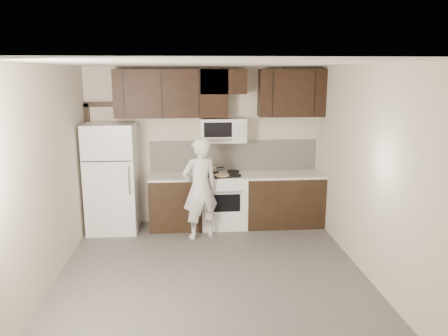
{
  "coord_description": "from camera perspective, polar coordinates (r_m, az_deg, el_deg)",
  "views": [
    {
      "loc": [
        -0.26,
        -5.21,
        2.59
      ],
      "look_at": [
        0.22,
        0.9,
        1.25
      ],
      "focal_mm": 35.0,
      "sensor_mm": 36.0,
      "label": 1
    }
  ],
  "objects": [
    {
      "name": "pizza",
      "position": [
        7.21,
        -0.28,
        -0.92
      ],
      "size": [
        0.31,
        0.31,
        0.02
      ],
      "primitive_type": "cylinder",
      "rotation": [
        0.0,
        0.0,
        0.27
      ],
      "color": "beige",
      "rests_on": "baking_tray"
    },
    {
      "name": "stove",
      "position": [
        7.48,
        -0.04,
        -4.22
      ],
      "size": [
        0.76,
        0.66,
        0.94
      ],
      "color": "white",
      "rests_on": "floor"
    },
    {
      "name": "microwave",
      "position": [
        7.35,
        -0.11,
        4.98
      ],
      "size": [
        0.76,
        0.42,
        0.4
      ],
      "color": "white",
      "rests_on": "upper_cabinets"
    },
    {
      "name": "back_wall",
      "position": [
        7.57,
        -2.49,
        2.88
      ],
      "size": [
        4.0,
        0.0,
        4.0
      ],
      "primitive_type": "plane",
      "rotation": [
        1.57,
        0.0,
        0.0
      ],
      "color": "beige",
      "rests_on": "ground"
    },
    {
      "name": "saucepan",
      "position": [
        7.49,
        -1.48,
        -0.14
      ],
      "size": [
        0.28,
        0.17,
        0.16
      ],
      "color": "silver",
      "rests_on": "stove"
    },
    {
      "name": "counter_run",
      "position": [
        7.51,
        2.27,
        -4.19
      ],
      "size": [
        2.95,
        0.64,
        0.91
      ],
      "color": "black",
      "rests_on": "floor"
    },
    {
      "name": "refrigerator",
      "position": [
        7.41,
        -14.42,
        -1.25
      ],
      "size": [
        0.8,
        0.76,
        1.8
      ],
      "color": "white",
      "rests_on": "floor"
    },
    {
      "name": "upper_cabinets",
      "position": [
        7.31,
        -0.85,
        9.91
      ],
      "size": [
        3.48,
        0.35,
        0.78
      ],
      "color": "black",
      "rests_on": "back_wall"
    },
    {
      "name": "floor",
      "position": [
        5.83,
        -1.54,
        -14.09
      ],
      "size": [
        4.5,
        4.5,
        0.0
      ],
      "primitive_type": "plane",
      "color": "#575451",
      "rests_on": "ground"
    },
    {
      "name": "door_trim",
      "position": [
        7.72,
        -16.86,
        1.78
      ],
      "size": [
        0.5,
        0.08,
        2.12
      ],
      "color": "black",
      "rests_on": "floor"
    },
    {
      "name": "person",
      "position": [
        6.87,
        -3.15,
        -2.7
      ],
      "size": [
        0.69,
        0.58,
        1.62
      ],
      "primitive_type": "imported",
      "rotation": [
        0.0,
        0.0,
        3.53
      ],
      "color": "white",
      "rests_on": "floor"
    },
    {
      "name": "baking_tray",
      "position": [
        7.21,
        -0.28,
        -1.07
      ],
      "size": [
        0.43,
        0.37,
        0.02
      ],
      "primitive_type": "cube",
      "rotation": [
        0.0,
        0.0,
        0.27
      ],
      "color": "black",
      "rests_on": "counter_run"
    },
    {
      "name": "backsplash",
      "position": [
        7.62,
        1.29,
        1.66
      ],
      "size": [
        2.9,
        0.02,
        0.54
      ],
      "primitive_type": "cube",
      "color": "beige",
      "rests_on": "counter_run"
    },
    {
      "name": "ceiling",
      "position": [
        5.22,
        -1.71,
        13.52
      ],
      "size": [
        4.5,
        4.5,
        0.0
      ],
      "primitive_type": "plane",
      "rotation": [
        3.14,
        0.0,
        0.0
      ],
      "color": "white",
      "rests_on": "back_wall"
    }
  ]
}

